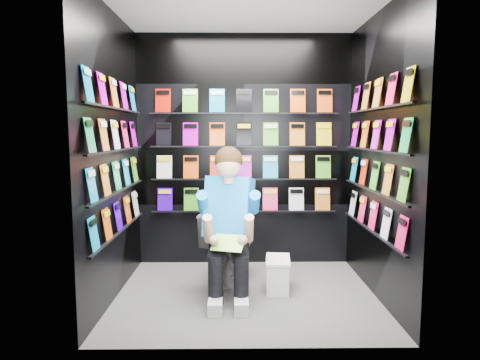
{
  "coord_description": "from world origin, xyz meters",
  "views": [
    {
      "loc": [
        -0.1,
        -3.85,
        1.52
      ],
      "look_at": [
        -0.05,
        0.15,
        1.06
      ],
      "focal_mm": 32.0,
      "sensor_mm": 36.0,
      "label": 1
    }
  ],
  "objects": [
    {
      "name": "ceiling",
      "position": [
        0.0,
        0.0,
        2.6
      ],
      "size": [
        2.4,
        2.4,
        0.0
      ],
      "primitive_type": "plane",
      "color": "white",
      "rests_on": "floor"
    },
    {
      "name": "longbox_lid",
      "position": [
        0.31,
        0.12,
        0.3
      ],
      "size": [
        0.26,
        0.42,
        0.03
      ],
      "primitive_type": "cube",
      "rotation": [
        0.0,
        0.0,
        -0.09
      ],
      "color": "white",
      "rests_on": "longbox"
    },
    {
      "name": "wall_front",
      "position": [
        0.0,
        -1.0,
        1.3
      ],
      "size": [
        2.4,
        0.04,
        2.6
      ],
      "primitive_type": "cube",
      "color": "black",
      "rests_on": "floor"
    },
    {
      "name": "floor",
      "position": [
        0.0,
        0.0,
        0.0
      ],
      "size": [
        2.4,
        2.4,
        0.0
      ],
      "primitive_type": "plane",
      "color": "#575755",
      "rests_on": "ground"
    },
    {
      "name": "wall_right",
      "position": [
        1.2,
        0.0,
        1.3
      ],
      "size": [
        0.04,
        2.0,
        2.6
      ],
      "primitive_type": "cube",
      "color": "black",
      "rests_on": "floor"
    },
    {
      "name": "comics_left",
      "position": [
        -1.17,
        0.0,
        1.31
      ],
      "size": [
        0.06,
        1.7,
        1.37
      ],
      "primitive_type": null,
      "color": "orange",
      "rests_on": "wall_left"
    },
    {
      "name": "longbox",
      "position": [
        0.31,
        0.12,
        0.14
      ],
      "size": [
        0.24,
        0.39,
        0.28
      ],
      "primitive_type": "cube",
      "rotation": [
        0.0,
        0.0,
        -0.09
      ],
      "color": "white",
      "rests_on": "floor"
    },
    {
      "name": "wall_left",
      "position": [
        -1.2,
        0.0,
        1.3
      ],
      "size": [
        0.04,
        2.0,
        2.6
      ],
      "primitive_type": "cube",
      "color": "black",
      "rests_on": "floor"
    },
    {
      "name": "reader",
      "position": [
        -0.16,
        0.03,
        0.8
      ],
      "size": [
        0.79,
        0.97,
        1.54
      ],
      "primitive_type": null,
      "rotation": [
        0.0,
        0.0,
        -0.3
      ],
      "color": "#177ED8",
      "rests_on": "toilet"
    },
    {
      "name": "wall_back",
      "position": [
        0.0,
        1.0,
        1.3
      ],
      "size": [
        2.4,
        0.04,
        2.6
      ],
      "primitive_type": "cube",
      "color": "black",
      "rests_on": "floor"
    },
    {
      "name": "toilet",
      "position": [
        -0.16,
        0.41,
        0.37
      ],
      "size": [
        0.62,
        0.84,
        0.73
      ],
      "primitive_type": "imported",
      "rotation": [
        0.0,
        0.0,
        2.84
      ],
      "color": "white",
      "rests_on": "floor"
    },
    {
      "name": "comics_back",
      "position": [
        0.0,
        0.97,
        1.31
      ],
      "size": [
        2.1,
        0.06,
        1.37
      ],
      "primitive_type": null,
      "color": "orange",
      "rests_on": "wall_back"
    },
    {
      "name": "comics_right",
      "position": [
        1.17,
        0.0,
        1.31
      ],
      "size": [
        0.06,
        1.7,
        1.37
      ],
      "primitive_type": null,
      "color": "orange",
      "rests_on": "wall_right"
    },
    {
      "name": "held_comic",
      "position": [
        -0.16,
        -0.32,
        0.58
      ],
      "size": [
        0.31,
        0.23,
        0.11
      ],
      "primitive_type": "cube",
      "rotation": [
        -0.96,
        0.0,
        -0.3
      ],
      "color": "green",
      "rests_on": "reader"
    }
  ]
}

